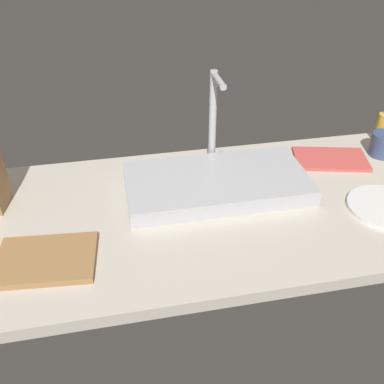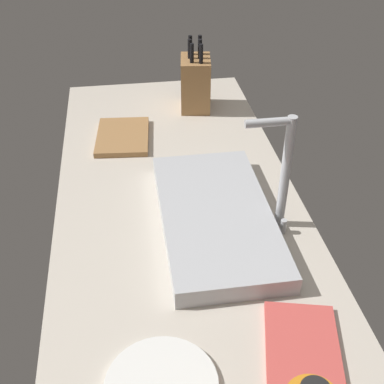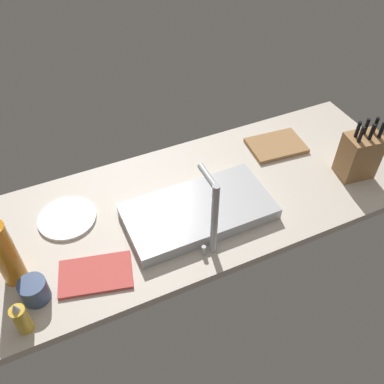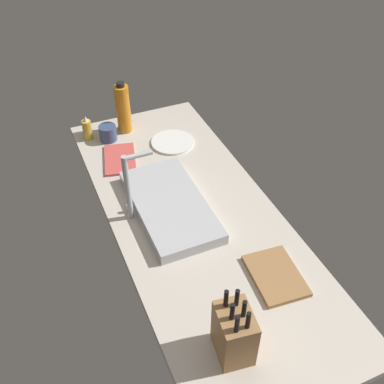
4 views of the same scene
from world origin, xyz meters
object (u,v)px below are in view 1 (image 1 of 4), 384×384
(faucet, at_px, (214,114))
(soap_bottle, at_px, (383,127))
(coffee_mug, at_px, (384,144))
(cutting_board, at_px, (46,260))
(sink_basin, at_px, (217,183))
(dish_towel, at_px, (330,159))

(faucet, xyz_separation_m, soap_bottle, (0.63, 0.04, -0.12))
(faucet, bearing_deg, coffee_mug, -5.44)
(faucet, distance_m, coffee_mug, 0.60)
(faucet, xyz_separation_m, cutting_board, (-0.51, -0.38, -0.17))
(soap_bottle, distance_m, coffee_mug, 0.11)
(cutting_board, distance_m, soap_bottle, 1.22)
(sink_basin, bearing_deg, dish_towel, 12.85)
(soap_bottle, bearing_deg, cutting_board, -160.03)
(faucet, bearing_deg, dish_towel, -8.44)
(dish_towel, bearing_deg, soap_bottle, 21.75)
(sink_basin, xyz_separation_m, soap_bottle, (0.66, 0.19, 0.03))
(soap_bottle, xyz_separation_m, dish_towel, (-0.24, -0.09, -0.05))
(faucet, distance_m, soap_bottle, 0.65)
(sink_basin, xyz_separation_m, dish_towel, (0.42, 0.10, -0.02))
(sink_basin, bearing_deg, cutting_board, -155.15)
(soap_bottle, bearing_deg, faucet, -176.74)
(dish_towel, bearing_deg, cutting_board, -160.50)
(sink_basin, height_order, dish_towel, sink_basin)
(soap_bottle, xyz_separation_m, coffee_mug, (-0.05, -0.09, -0.02))
(soap_bottle, bearing_deg, dish_towel, -158.25)
(sink_basin, distance_m, soap_bottle, 0.69)
(faucet, bearing_deg, sink_basin, -99.12)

